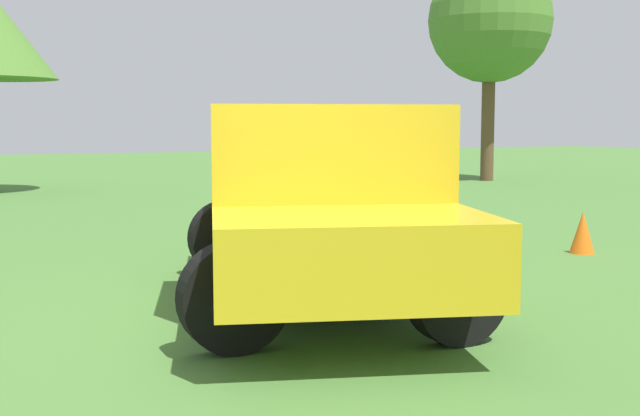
{
  "coord_description": "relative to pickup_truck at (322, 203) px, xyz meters",
  "views": [
    {
      "loc": [
        2.49,
        6.42,
        1.68
      ],
      "look_at": [
        -0.59,
        -0.28,
        0.9
      ],
      "focal_mm": 44.78,
      "sensor_mm": 36.0,
      "label": 1
    }
  ],
  "objects": [
    {
      "name": "traffic_cone",
      "position": [
        -4.34,
        -1.32,
        -0.68
      ],
      "size": [
        0.32,
        0.32,
        0.55
      ],
      "primitive_type": "cone",
      "color": "orange",
      "rests_on": "ground_plane"
    },
    {
      "name": "tree_back_left",
      "position": [
        -11.28,
        -12.75,
        3.66
      ],
      "size": [
        3.58,
        3.58,
        6.44
      ],
      "color": "brown",
      "rests_on": "ground_plane"
    },
    {
      "name": "ground_plane",
      "position": [
        0.55,
        0.16,
        -0.96
      ],
      "size": [
        80.0,
        80.0,
        0.0
      ],
      "primitive_type": "plane",
      "color": "#477533"
    },
    {
      "name": "pickup_truck",
      "position": [
        0.0,
        0.0,
        0.0
      ],
      "size": [
        3.34,
        5.19,
        1.83
      ],
      "rotation": [
        0.0,
        0.0,
        4.42
      ],
      "color": "black",
      "rests_on": "ground_plane"
    }
  ]
}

